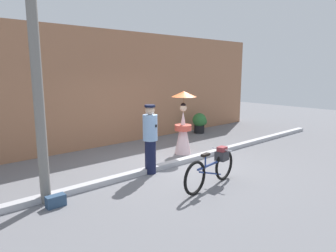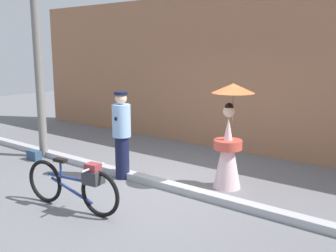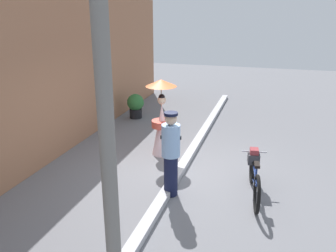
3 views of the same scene
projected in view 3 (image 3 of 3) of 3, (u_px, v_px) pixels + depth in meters
ground_plane at (178, 175)px, 7.32m from camera, size 30.00×30.00×0.00m
building_wall at (40, 81)px, 7.61m from camera, size 14.00×0.40×3.67m
sidewalk_curb at (178, 173)px, 7.30m from camera, size 14.00×0.20×0.12m
bicycle_near_officer at (254, 174)px, 6.48m from camera, size 1.78×0.48×0.78m
person_officer at (171, 152)px, 6.30m from camera, size 0.34×0.38×1.63m
person_with_parasol at (162, 119)px, 8.14m from camera, size 0.72×0.72×1.82m
potted_plant_by_door at (136, 105)px, 11.06m from camera, size 0.55×0.54×0.78m
utility_pole at (105, 106)px, 3.58m from camera, size 0.18×0.18×4.80m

